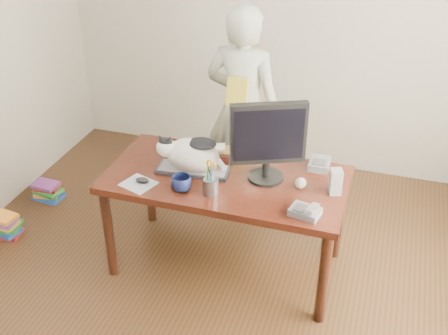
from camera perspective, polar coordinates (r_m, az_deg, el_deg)
room at (r=2.95m, az=-3.26°, el=3.10°), size 4.50×4.50×4.50m
desk at (r=3.88m, az=0.58°, el=-2.21°), size 1.60×0.80×0.75m
keyboard at (r=3.79m, az=-3.16°, el=-0.21°), size 0.50×0.23×0.03m
cat at (r=3.73m, az=-3.45°, el=1.42°), size 0.48×0.28×0.27m
monitor at (r=3.56m, az=4.50°, el=3.00°), size 0.47×0.31×0.55m
pen_cup at (r=3.53m, az=-1.34°, el=-1.74°), size 0.13×0.13×0.25m
mousepad at (r=3.70m, az=-8.69°, el=-1.65°), size 0.25×0.24×0.00m
mouse at (r=3.70m, az=-8.31°, el=-1.30°), size 0.10×0.08×0.04m
coffee_mug at (r=3.58m, az=-4.36°, el=-1.62°), size 0.18×0.18×0.10m
phone at (r=3.39m, az=8.31°, el=-4.42°), size 0.20×0.16×0.08m
speaker at (r=3.60m, az=11.28°, el=-1.41°), size 0.09×0.10×0.17m
baseball at (r=3.63m, az=7.78°, el=-1.59°), size 0.07×0.07×0.07m
book_stack at (r=3.96m, az=-0.63°, el=1.62°), size 0.22×0.18×0.07m
calculator at (r=3.88m, az=9.67°, el=0.38°), size 0.14×0.19×0.06m
person at (r=4.47m, az=1.92°, el=6.01°), size 0.64×0.45×1.68m
held_book at (r=4.24m, az=1.33°, el=7.68°), size 0.17×0.11×0.22m
book_pile_a at (r=4.72m, az=-21.41°, el=-5.52°), size 0.27×0.22×0.18m
book_pile_b at (r=5.06m, az=-17.48°, el=-2.29°), size 0.26×0.20×0.15m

